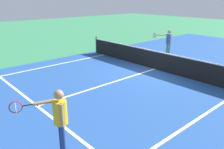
# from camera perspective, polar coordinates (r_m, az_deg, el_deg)

# --- Properties ---
(ground_plane) EXTENTS (60.00, 60.00, 0.00)m
(ground_plane) POSITION_cam_1_polar(r_m,az_deg,el_deg) (12.08, 10.57, 1.35)
(ground_plane) COLOR #337F51
(court_surface_inbounds) EXTENTS (10.62, 24.40, 0.00)m
(court_surface_inbounds) POSITION_cam_1_polar(r_m,az_deg,el_deg) (12.08, 10.57, 1.36)
(court_surface_inbounds) COLOR #234C93
(court_surface_inbounds) RESTS_ON ground_plane
(line_sideline_left) EXTENTS (0.10, 11.89, 0.01)m
(line_sideline_left) POSITION_cam_1_polar(r_m,az_deg,el_deg) (12.10, -24.20, 0.02)
(line_sideline_left) COLOR white
(line_sideline_left) RESTS_ON ground_plane
(line_service_near) EXTENTS (8.22, 0.10, 0.01)m
(line_service_near) POSITION_cam_1_polar(r_m,az_deg,el_deg) (8.32, -18.12, -7.46)
(line_service_near) COLOR white
(line_service_near) RESTS_ON ground_plane
(line_center_service) EXTENTS (0.10, 6.40, 0.01)m
(line_center_service) POSITION_cam_1_polar(r_m,az_deg,el_deg) (9.87, -1.02, -2.30)
(line_center_service) COLOR white
(line_center_service) RESTS_ON ground_plane
(net) EXTENTS (9.87, 0.09, 1.07)m
(net) POSITION_cam_1_polar(r_m,az_deg,el_deg) (11.94, 10.71, 3.61)
(net) COLOR #33383D
(net) RESTS_ON ground_plane
(player_near) EXTENTS (0.76, 1.09, 1.63)m
(player_near) POSITION_cam_1_polar(r_m,az_deg,el_deg) (5.38, -13.04, -9.90)
(player_near) COLOR navy
(player_near) RESTS_ON ground_plane
(player_far) EXTENTS (0.80, 1.08, 1.65)m
(player_far) POSITION_cam_1_polar(r_m,az_deg,el_deg) (14.70, 13.84, 8.34)
(player_far) COLOR #3F7247
(player_far) RESTS_ON ground_plane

